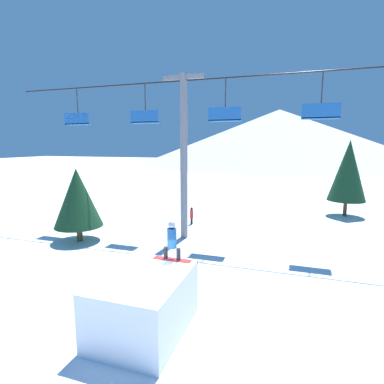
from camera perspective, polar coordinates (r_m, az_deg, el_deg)
name	(u,v)px	position (r m, az deg, el deg)	size (l,w,h in m)	color
ground_plane	(150,329)	(10.16, -7.91, -24.49)	(220.00, 220.00, 0.00)	white
mountain_ridge	(278,137)	(96.42, 16.15, 10.12)	(82.79, 82.79, 16.01)	silver
snow_ramp	(144,303)	(9.68, -9.09, -20.20)	(2.39, 3.20, 1.78)	white
snowboarder	(172,240)	(10.06, -3.85, -9.19)	(1.31, 0.31, 1.34)	#B22D2D
chairlift	(184,141)	(17.59, -1.61, 9.76)	(22.77, 0.44, 9.55)	slate
pine_tree_near	(77,198)	(18.43, -20.98, -1.01)	(2.75, 2.75, 4.28)	#4C3823
pine_tree_far	(348,171)	(26.07, 27.60, 3.62)	(2.79, 2.79, 5.96)	#4C3823
distant_skier	(192,215)	(21.25, -0.08, -4.38)	(0.24, 0.24, 1.23)	black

